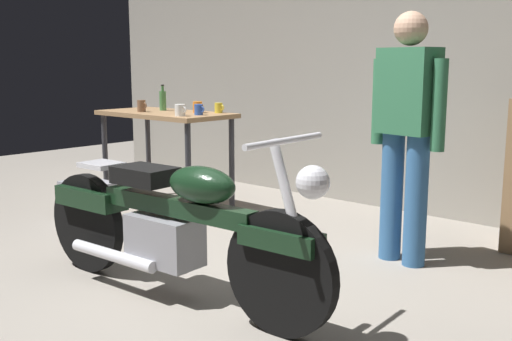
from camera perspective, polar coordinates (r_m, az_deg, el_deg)
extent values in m
plane|color=gray|center=(3.68, -7.45, -11.46)|extent=(12.00, 12.00, 0.00)
cube|color=gray|center=(5.66, 14.53, 11.83)|extent=(8.00, 0.12, 3.10)
cube|color=#99724C|center=(5.65, -8.49, 5.24)|extent=(1.30, 0.64, 0.04)
cylinder|color=#2D2D33|center=(6.01, -13.90, 1.02)|extent=(0.05, 0.05, 0.86)
cylinder|color=#2D2D33|center=(5.10, -6.33, -0.33)|extent=(0.05, 0.05, 0.86)
cylinder|color=#2D2D33|center=(6.32, -10.02, 1.59)|extent=(0.05, 0.05, 0.86)
cylinder|color=#2D2D33|center=(5.45, -2.28, 0.40)|extent=(0.05, 0.05, 0.86)
cylinder|color=black|center=(3.05, 2.31, -9.57)|extent=(0.64, 0.11, 0.64)
cylinder|color=black|center=(4.11, -15.48, -4.73)|extent=(0.64, 0.11, 0.64)
cube|color=black|center=(3.00, 2.33, -6.40)|extent=(0.45, 0.16, 0.10)
cube|color=black|center=(4.03, -15.17, -2.43)|extent=(0.53, 0.21, 0.12)
cube|color=gray|center=(3.57, -8.53, -6.41)|extent=(0.45, 0.26, 0.28)
cube|color=black|center=(3.44, -7.48, -3.37)|extent=(1.10, 0.16, 0.10)
ellipsoid|color=black|center=(3.27, -5.09, -1.33)|extent=(0.45, 0.24, 0.20)
cube|color=black|center=(3.59, -10.32, -0.44)|extent=(0.37, 0.26, 0.10)
cube|color=silver|center=(3.89, -14.23, 0.53)|extent=(0.25, 0.21, 0.03)
cylinder|color=silver|center=(2.92, 3.31, -3.71)|extent=(0.27, 0.06, 0.68)
cylinder|color=silver|center=(2.88, 2.72, 2.79)|extent=(0.07, 0.60, 0.03)
sphere|color=silver|center=(2.82, 5.33, -1.10)|extent=(0.16, 0.16, 0.16)
cylinder|color=silver|center=(3.73, -13.25, -7.74)|extent=(0.70, 0.11, 0.07)
cylinder|color=#346499|center=(4.17, 14.72, -2.79)|extent=(0.15, 0.15, 0.88)
cylinder|color=#346499|center=(4.29, 12.56, -2.36)|extent=(0.15, 0.15, 0.88)
cube|color=#33724C|center=(4.14, 14.04, 7.21)|extent=(0.41, 0.28, 0.56)
cylinder|color=#33724C|center=(4.00, 16.76, 5.85)|extent=(0.09, 0.09, 0.58)
cylinder|color=#33724C|center=(4.29, 11.41, 6.33)|extent=(0.09, 0.09, 0.58)
sphere|color=tan|center=(4.14, 14.28, 12.75)|extent=(0.22, 0.22, 0.22)
cube|color=gray|center=(5.43, -15.39, -2.78)|extent=(0.44, 0.32, 0.34)
cylinder|color=white|center=(5.18, -7.12, 5.62)|extent=(0.09, 0.09, 0.10)
torus|color=white|center=(5.15, -6.75, 5.65)|extent=(0.06, 0.01, 0.06)
cylinder|color=yellow|center=(5.47, -3.52, 5.86)|extent=(0.07, 0.07, 0.09)
torus|color=yellow|center=(5.44, -3.21, 5.89)|extent=(0.05, 0.01, 0.05)
cylinder|color=brown|center=(5.68, -10.66, 5.95)|extent=(0.08, 0.08, 0.11)
torus|color=brown|center=(5.65, -10.38, 5.99)|extent=(0.06, 0.01, 0.06)
cylinder|color=orange|center=(5.53, -5.48, 5.93)|extent=(0.09, 0.09, 0.10)
torus|color=orange|center=(5.49, -5.14, 5.96)|extent=(0.06, 0.01, 0.06)
cylinder|color=#2D51AD|center=(5.27, -5.38, 5.69)|extent=(0.07, 0.07, 0.09)
torus|color=#2D51AD|center=(5.24, -5.06, 5.71)|extent=(0.05, 0.01, 0.05)
cylinder|color=#4C8C4C|center=(5.82, -8.70, 6.46)|extent=(0.06, 0.06, 0.18)
cylinder|color=#4C8C4C|center=(5.82, -8.73, 7.59)|extent=(0.03, 0.03, 0.05)
cylinder|color=black|center=(5.81, -8.74, 7.88)|extent=(0.03, 0.03, 0.01)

